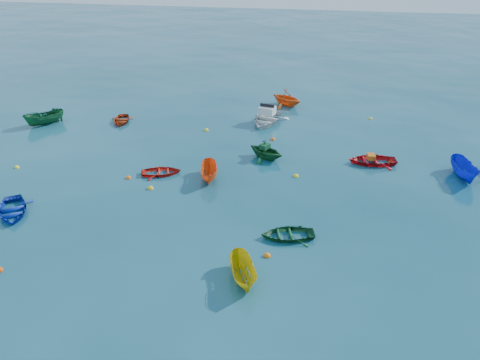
# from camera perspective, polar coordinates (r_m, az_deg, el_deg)

# --- Properties ---
(ground) EXTENTS (160.00, 160.00, 0.00)m
(ground) POSITION_cam_1_polar(r_m,az_deg,el_deg) (23.73, -2.27, -6.39)
(ground) COLOR #0B3F4F
(ground) RESTS_ON ground
(dinghy_blue_sw) EXTENTS (3.51, 3.75, 0.63)m
(dinghy_blue_sw) POSITION_cam_1_polar(r_m,az_deg,el_deg) (28.04, -25.95, -3.68)
(dinghy_blue_sw) COLOR #0E30B1
(dinghy_blue_sw) RESTS_ON ground
(sampan_yellow_mid) EXTENTS (1.92, 2.88, 1.04)m
(sampan_yellow_mid) POSITION_cam_1_polar(r_m,az_deg,el_deg) (20.76, 0.43, -12.12)
(sampan_yellow_mid) COLOR gold
(sampan_yellow_mid) RESTS_ON ground
(dinghy_green_e) EXTENTS (3.04, 2.49, 0.55)m
(dinghy_green_e) POSITION_cam_1_polar(r_m,az_deg,el_deg) (23.49, 5.77, -6.93)
(dinghy_green_e) COLOR #124D28
(dinghy_green_e) RESTS_ON ground
(dinghy_red_nw) EXTENTS (2.88, 2.43, 0.51)m
(dinghy_red_nw) POSITION_cam_1_polar(r_m,az_deg,el_deg) (29.71, -9.55, 0.73)
(dinghy_red_nw) COLOR red
(dinghy_red_nw) RESTS_ON ground
(sampan_orange_n) EXTENTS (1.60, 2.87, 1.05)m
(sampan_orange_n) POSITION_cam_1_polar(r_m,az_deg,el_deg) (28.79, -3.73, 0.15)
(sampan_orange_n) COLOR #F05616
(sampan_orange_n) RESTS_ON ground
(dinghy_green_n) EXTENTS (3.32, 3.18, 1.36)m
(dinghy_green_n) POSITION_cam_1_polar(r_m,az_deg,el_deg) (31.45, 3.16, 2.68)
(dinghy_green_n) COLOR #135426
(dinghy_green_n) RESTS_ON ground
(dinghy_red_ne) EXTENTS (3.38, 2.65, 0.64)m
(dinghy_red_ne) POSITION_cam_1_polar(r_m,az_deg,el_deg) (31.90, 15.76, 1.99)
(dinghy_red_ne) COLOR red
(dinghy_red_ne) RESTS_ON ground
(sampan_blue_far) EXTENTS (1.63, 3.20, 1.18)m
(sampan_blue_far) POSITION_cam_1_polar(r_m,az_deg,el_deg) (32.03, 25.49, 0.31)
(sampan_blue_far) COLOR #1020CE
(sampan_blue_far) RESTS_ON ground
(dinghy_red_far) EXTENTS (2.45, 2.97, 0.53)m
(dinghy_red_far) POSITION_cam_1_polar(r_m,az_deg,el_deg) (38.86, -14.24, 6.86)
(dinghy_red_far) COLOR #AA300E
(dinghy_red_far) RESTS_ON ground
(dinghy_orange_far) EXTENTS (3.82, 3.70, 1.54)m
(dinghy_orange_far) POSITION_cam_1_polar(r_m,az_deg,el_deg) (41.82, 5.66, 9.07)
(dinghy_orange_far) COLOR orange
(dinghy_orange_far) RESTS_ON ground
(sampan_green_far) EXTENTS (2.96, 3.09, 1.20)m
(sampan_green_far) POSITION_cam_1_polar(r_m,az_deg,el_deg) (40.23, -22.59, 6.27)
(sampan_green_far) COLOR #14562D
(sampan_green_far) RESTS_ON ground
(motorboat_white) EXTENTS (3.70, 4.58, 1.44)m
(motorboat_white) POSITION_cam_1_polar(r_m,az_deg,el_deg) (37.69, 3.29, 7.03)
(motorboat_white) COLOR silver
(motorboat_white) RESTS_ON ground
(tarp_green_b) EXTENTS (0.74, 0.80, 0.31)m
(tarp_green_b) POSITION_cam_1_polar(r_m,az_deg,el_deg) (31.16, 3.05, 4.12)
(tarp_green_b) COLOR #114624
(tarp_green_b) RESTS_ON dinghy_green_n
(tarp_orange_b) EXTENTS (0.58, 0.70, 0.31)m
(tarp_orange_b) POSITION_cam_1_polar(r_m,az_deg,el_deg) (31.68, 15.69, 2.77)
(tarp_orange_b) COLOR #D36515
(tarp_orange_b) RESTS_ON dinghy_red_ne
(buoy_or_a) EXTENTS (0.35, 0.35, 0.35)m
(buoy_or_a) POSITION_cam_1_polar(r_m,az_deg,el_deg) (23.84, -27.26, -9.80)
(buoy_or_a) COLOR #CF440B
(buoy_or_a) RESTS_ON ground
(buoy_ye_a) EXTENTS (0.36, 0.36, 0.36)m
(buoy_ye_a) POSITION_cam_1_polar(r_m,az_deg,el_deg) (28.11, -10.85, -1.05)
(buoy_ye_a) COLOR yellow
(buoy_ye_a) RESTS_ON ground
(buoy_or_b) EXTENTS (0.35, 0.35, 0.35)m
(buoy_or_b) POSITION_cam_1_polar(r_m,az_deg,el_deg) (22.14, 3.33, -9.25)
(buoy_or_b) COLOR orange
(buoy_or_b) RESTS_ON ground
(buoy_ye_b) EXTENTS (0.31, 0.31, 0.31)m
(buoy_ye_b) POSITION_cam_1_polar(r_m,az_deg,el_deg) (33.34, -25.54, 1.35)
(buoy_ye_b) COLOR yellow
(buoy_ye_b) RESTS_ON ground
(buoy_or_c) EXTENTS (0.33, 0.33, 0.33)m
(buoy_or_c) POSITION_cam_1_polar(r_m,az_deg,el_deg) (29.60, -13.44, 0.21)
(buoy_or_c) COLOR orange
(buoy_or_c) RESTS_ON ground
(buoy_ye_c) EXTENTS (0.34, 0.34, 0.34)m
(buoy_ye_c) POSITION_cam_1_polar(r_m,az_deg,el_deg) (29.21, 6.83, 0.43)
(buoy_ye_c) COLOR yellow
(buoy_ye_c) RESTS_ON ground
(buoy_or_d) EXTENTS (0.30, 0.30, 0.30)m
(buoy_or_d) POSITION_cam_1_polar(r_m,az_deg,el_deg) (32.38, 17.89, 2.06)
(buoy_or_d) COLOR #D04D0B
(buoy_or_d) RESTS_ON ground
(buoy_ye_d) EXTENTS (0.34, 0.34, 0.34)m
(buoy_ye_d) POSITION_cam_1_polar(r_m,az_deg,el_deg) (36.09, -4.12, 6.05)
(buoy_ye_d) COLOR yellow
(buoy_ye_d) RESTS_ON ground
(buoy_or_e) EXTENTS (0.35, 0.35, 0.35)m
(buoy_or_e) POSITION_cam_1_polar(r_m,az_deg,el_deg) (34.38, 4.00, 4.91)
(buoy_or_e) COLOR #FA5F0D
(buoy_or_e) RESTS_ON ground
(buoy_ye_e) EXTENTS (0.29, 0.29, 0.29)m
(buoy_ye_e) POSITION_cam_1_polar(r_m,az_deg,el_deg) (39.79, 15.62, 7.18)
(buoy_ye_e) COLOR yellow
(buoy_ye_e) RESTS_ON ground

